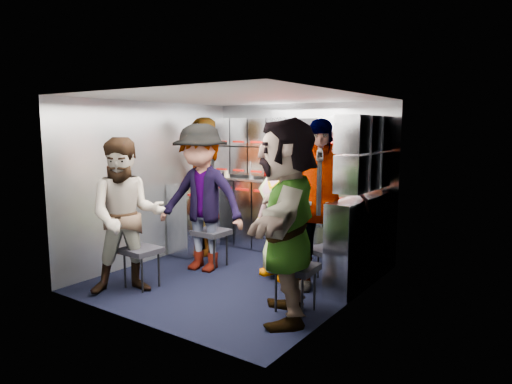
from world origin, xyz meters
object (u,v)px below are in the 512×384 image
Objects in this scene: attendant_arc_c at (284,207)px; attendant_arc_d at (318,205)px; jump_seat_near_left at (141,252)px; jump_seat_near_right at (296,270)px; jump_seat_mid_right at (324,252)px; jump_seat_mid_left at (211,234)px; jump_seat_center at (291,239)px; attendant_standing at (202,187)px; attendant_arc_a at (127,216)px; attendant_arc_b at (201,198)px; attendant_arc_e at (286,220)px.

attendant_arc_d reaches higher than attendant_arc_c.
jump_seat_near_right is (1.74, 0.39, 0.01)m from jump_seat_near_left.
jump_seat_near_right is at bearing -37.91° from attendant_arc_c.
attendant_arc_d is at bearing -90.00° from jump_seat_mid_right.
jump_seat_near_right is 1.15m from attendant_arc_c.
jump_seat_mid_left is 0.93× the size of jump_seat_center.
jump_seat_near_left is at bearing -97.00° from jump_seat_mid_left.
attendant_standing is 1.65m from attendant_arc_a.
attendant_arc_d is (1.47, 0.24, 0.03)m from attendant_arc_b.
attendant_standing is (-2.10, 1.04, 0.54)m from jump_seat_near_right.
jump_seat_near_right is at bearing -22.12° from jump_seat_mid_left.
attendant_arc_b is (0.13, 0.87, 0.51)m from jump_seat_near_left.
attendant_standing is 1.02× the size of attendant_arc_e.
jump_seat_center is at bearing 20.98° from attendant_arc_b.
attendant_arc_d is at bearing -10.05° from attendant_arc_a.
jump_seat_mid_right is (1.47, 0.24, -0.06)m from jump_seat_mid_left.
jump_seat_center is (1.09, 1.42, 0.01)m from jump_seat_near_left.
attendant_arc_b is (0.49, -0.56, -0.05)m from attendant_standing.
jump_seat_near_left is 1.83m from attendant_arc_e.
jump_seat_center is 0.27× the size of attendant_arc_d.
jump_seat_center is 0.27× the size of attendant_standing.
jump_seat_near_right is 0.90m from attendant_arc_d.
jump_seat_near_left is 0.25× the size of attendant_arc_b.
attendant_standing is 1.14× the size of attendant_arc_c.
attendant_arc_a is at bearing -112.86° from attendant_arc_c.
jump_seat_center is 1.98m from attendant_arc_a.
attendant_standing reaches higher than attendant_arc_b.
jump_seat_mid_left is 1.56m from attendant_arc_d.
jump_seat_mid_right is at bearing 157.60° from attendant_arc_e.
attendant_arc_b is at bearing -150.03° from jump_seat_center.
attendant_arc_b is (-1.47, -0.42, 0.55)m from jump_seat_mid_right.
jump_seat_mid_left reaches higher than jump_seat_near_right.
attendant_arc_c is (-0.65, 0.85, 0.43)m from jump_seat_near_right.
jump_seat_near_right is at bearing 12.64° from jump_seat_near_left.
attendant_standing is 2.43m from attendant_arc_e.
jump_seat_near_left is 1.79m from jump_seat_center.
attendant_arc_e is (1.61, -0.66, 0.02)m from attendant_arc_b.
attendant_arc_b is 0.97× the size of attendant_arc_e.
attendant_arc_e is (2.10, -1.22, -0.02)m from attendant_standing.
jump_seat_mid_left is at bearing 35.25° from attendant_arc_a.
jump_seat_mid_right is 0.23× the size of attendant_arc_d.
attendant_arc_c is (-0.51, -0.04, 0.48)m from jump_seat_mid_right.
attendant_arc_c is 0.90× the size of attendant_arc_e.
attendant_arc_a is at bearing -90.00° from jump_seat_near_left.
jump_seat_center is (0.96, 0.37, -0.01)m from jump_seat_mid_left.
attendant_arc_e is (1.74, 0.39, 0.10)m from attendant_arc_a.
attendant_arc_b is (-0.96, -0.55, 0.50)m from jump_seat_center.
jump_seat_mid_left is 1.74m from jump_seat_near_right.
attendant_arc_b is 1.49m from attendant_arc_d.
jump_seat_mid_left is 0.28× the size of attendant_arc_c.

